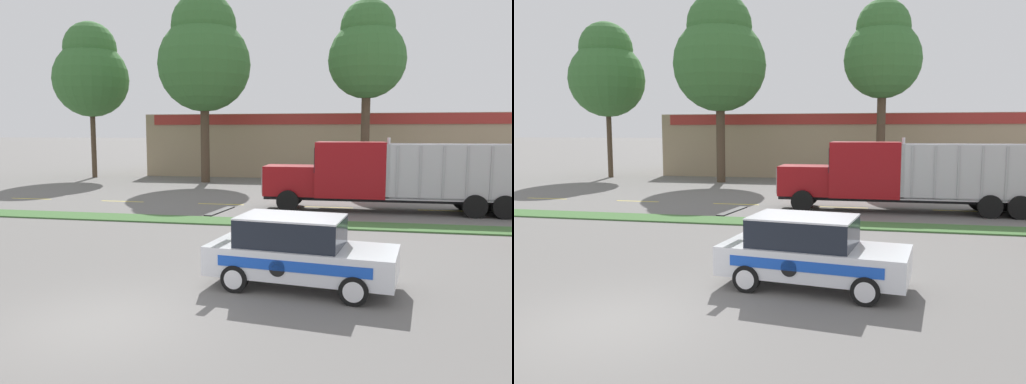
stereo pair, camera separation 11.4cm
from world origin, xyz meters
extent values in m
plane|color=slate|center=(0.00, 0.00, 0.00)|extent=(600.00, 600.00, 0.00)
cube|color=#3D6633|center=(0.00, 11.01, 0.03)|extent=(120.00, 1.64, 0.06)
cube|color=yellow|center=(-12.79, 15.83, 0.00)|extent=(2.40, 0.14, 0.01)
cube|color=yellow|center=(-7.39, 15.83, 0.00)|extent=(2.40, 0.14, 0.01)
cube|color=yellow|center=(-1.99, 15.83, 0.00)|extent=(2.40, 0.14, 0.01)
cube|color=yellow|center=(3.41, 15.83, 0.00)|extent=(2.40, 0.14, 0.01)
cube|color=yellow|center=(8.81, 15.83, 0.00)|extent=(2.40, 0.14, 0.01)
cube|color=black|center=(6.56, 15.10, 0.59)|extent=(12.21, 1.29, 0.18)
cube|color=maroon|center=(1.66, 15.10, 1.37)|extent=(2.42, 1.92, 1.38)
cube|color=#B7B7BC|center=(0.42, 15.10, 1.37)|extent=(0.06, 1.64, 1.17)
cube|color=maroon|center=(4.43, 15.10, 1.94)|extent=(3.12, 2.34, 2.51)
cube|color=black|center=(2.85, 15.10, 2.38)|extent=(0.04, 1.99, 1.13)
cylinder|color=silver|center=(6.09, 14.33, 2.67)|extent=(0.14, 0.14, 1.47)
cube|color=#B7B7BC|center=(9.32, 15.10, 0.74)|extent=(6.67, 2.34, 0.12)
cube|color=#B7B7BC|center=(6.07, 15.10, 1.93)|extent=(0.16, 2.34, 2.37)
cube|color=#B7B7BC|center=(9.32, 14.01, 1.93)|extent=(6.67, 0.16, 2.37)
cube|color=#B7B7BC|center=(9.32, 16.19, 1.93)|extent=(6.67, 0.16, 2.37)
cube|color=#A3A3A8|center=(6.46, 13.91, 1.93)|extent=(0.10, 0.04, 2.25)
cube|color=#A3A3A8|center=(7.42, 13.91, 1.93)|extent=(0.10, 0.04, 2.25)
cube|color=#A3A3A8|center=(8.37, 13.91, 1.93)|extent=(0.10, 0.04, 2.25)
cube|color=#A3A3A8|center=(9.32, 13.91, 1.93)|extent=(0.10, 0.04, 2.25)
cube|color=#A3A3A8|center=(10.28, 13.91, 1.93)|extent=(0.10, 0.04, 2.25)
cylinder|color=black|center=(1.66, 13.95, 0.50)|extent=(1.00, 0.30, 1.00)
cylinder|color=black|center=(1.66, 16.25, 0.50)|extent=(1.00, 0.30, 1.00)
cylinder|color=black|center=(10.88, 13.95, 0.50)|extent=(1.00, 0.30, 1.00)
cylinder|color=black|center=(10.88, 16.25, 0.50)|extent=(1.00, 0.30, 1.00)
cylinder|color=black|center=(9.69, 13.95, 0.50)|extent=(1.00, 0.30, 1.00)
cylinder|color=black|center=(9.69, 16.25, 0.50)|extent=(1.00, 0.30, 1.00)
cube|color=silver|center=(3.47, 3.01, 0.66)|extent=(4.57, 2.41, 0.69)
cube|color=black|center=(3.21, 3.04, 1.32)|extent=(2.60, 1.92, 0.65)
cube|color=silver|center=(3.21, 3.04, 1.67)|extent=(2.60, 1.92, 0.04)
cube|color=black|center=(1.41, 3.30, 1.71)|extent=(0.40, 1.47, 0.03)
cube|color=blue|center=(3.34, 2.09, 0.73)|extent=(3.45, 0.50, 0.24)
cylinder|color=black|center=(3.01, 2.14, 0.66)|extent=(0.37, 0.06, 0.38)
cylinder|color=black|center=(4.68, 1.95, 0.32)|extent=(0.65, 0.29, 0.63)
cylinder|color=silver|center=(4.67, 1.85, 0.32)|extent=(0.44, 0.07, 0.44)
cylinder|color=black|center=(4.93, 3.68, 0.32)|extent=(0.65, 0.29, 0.63)
cylinder|color=silver|center=(4.94, 3.78, 0.32)|extent=(0.44, 0.07, 0.44)
cylinder|color=black|center=(2.01, 2.33, 0.32)|extent=(0.65, 0.29, 0.63)
cylinder|color=silver|center=(1.99, 2.23, 0.32)|extent=(0.44, 0.07, 0.44)
cylinder|color=black|center=(2.25, 4.06, 0.32)|extent=(0.65, 0.29, 0.63)
cylinder|color=silver|center=(2.27, 4.16, 0.32)|extent=(0.44, 0.07, 0.44)
cube|color=#9E896B|center=(3.19, 36.75, 2.55)|extent=(31.32, 12.00, 5.10)
cube|color=maroon|center=(3.19, 30.70, 4.65)|extent=(29.75, 0.10, 0.80)
cylinder|color=#473828|center=(-6.08, 26.53, 3.30)|extent=(0.64, 0.64, 6.60)
sphere|color=#386B33|center=(-6.08, 26.53, 8.43)|extent=(6.65, 6.65, 6.65)
sphere|color=#386B33|center=(-6.08, 26.53, 11.09)|extent=(4.66, 4.66, 4.66)
cylinder|color=#473828|center=(5.30, 27.53, 3.58)|extent=(0.60, 0.60, 7.15)
sphere|color=#386B33|center=(5.30, 27.53, 8.62)|extent=(5.34, 5.34, 5.34)
sphere|color=#386B33|center=(5.30, 27.53, 10.76)|extent=(3.74, 3.74, 3.74)
cylinder|color=#473828|center=(-16.04, 28.54, 3.09)|extent=(0.40, 0.40, 6.18)
sphere|color=#386B33|center=(-16.04, 28.54, 7.81)|extent=(5.92, 5.92, 5.92)
sphere|color=#386B33|center=(-16.04, 28.54, 10.18)|extent=(4.14, 4.14, 4.14)
camera|label=1|loc=(4.64, -8.42, 3.64)|focal=35.00mm
camera|label=2|loc=(4.76, -8.40, 3.64)|focal=35.00mm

